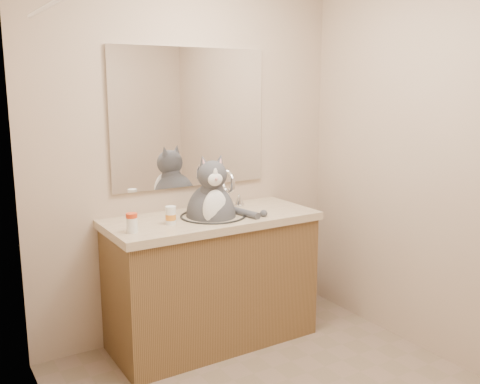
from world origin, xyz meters
name	(u,v)px	position (x,y,z in m)	size (l,w,h in m)	color
room	(309,185)	(0.00, 0.00, 1.20)	(2.22, 2.52, 2.42)	#826B5A
vanity	(212,277)	(0.00, 0.96, 0.44)	(1.34, 0.59, 1.12)	brown
mirror	(191,118)	(0.00, 1.24, 1.45)	(1.10, 0.02, 0.90)	white
shower_curtain	(81,250)	(-1.05, 0.10, 1.03)	(0.02, 1.30, 1.93)	beige
cat	(212,211)	(-0.01, 0.94, 0.89)	(0.42, 0.43, 0.61)	#47474C
pill_bottle_redcap	(132,223)	(-0.57, 0.85, 0.91)	(0.09, 0.09, 0.11)	white
pill_bottle_orange	(171,216)	(-0.31, 0.91, 0.90)	(0.07, 0.07, 0.11)	white
grey_canister	(172,215)	(-0.26, 0.99, 0.88)	(0.04, 0.04, 0.07)	slate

